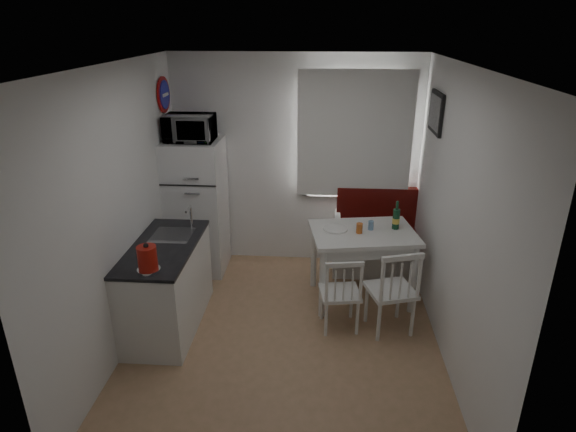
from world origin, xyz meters
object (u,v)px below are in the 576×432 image
microwave (190,128)px  kettle (147,258)px  chair_left (341,287)px  wine_bottle (396,215)px  bench (391,245)px  dining_table (363,239)px  kitchen_counter (167,285)px  chair_right (393,284)px  fridge (197,207)px

microwave → kettle: size_ratio=2.05×
chair_left → kettle: kettle is taller
kettle → wine_bottle: size_ratio=0.85×
microwave → chair_left: bearing=-35.1°
bench → dining_table: bearing=-120.3°
chair_left → dining_table: bearing=60.3°
kitchen_counter → microwave: bearing=89.1°
bench → microwave: 2.80m
dining_table → microwave: (-1.97, 0.55, 1.06)m
chair_right → microwave: (-2.22, 1.22, 1.22)m
kettle → chair_left: bearing=17.2°
bench → dining_table: bench is taller
bench → dining_table: 0.92m
dining_table → chair_left: 0.74m
microwave → wine_bottle: bearing=-11.0°
bench → microwave: (-2.39, -0.16, 1.46)m
wine_bottle → chair_right: bearing=-97.4°
dining_table → wine_bottle: size_ratio=3.88×
chair_left → fridge: 2.15m
fridge → kettle: fridge is taller
dining_table → chair_right: chair_right is taller
chair_left → microwave: 2.46m
kitchen_counter → dining_table: (1.99, 0.64, 0.28)m
fridge → microwave: 0.98m
kettle → bench: bearing=38.8°
bench → chair_left: (-0.67, -1.37, 0.17)m
dining_table → wine_bottle: wine_bottle is taller
bench → kettle: bearing=-141.2°
chair_left → wine_bottle: size_ratio=1.41×
kitchen_counter → fridge: fridge is taller
dining_table → kettle: (-1.94, -1.18, 0.30)m
bench → fridge: bearing=-177.3°
microwave → kitchen_counter: bearing=-90.9°
kitchen_counter → kettle: bearing=-84.7°
microwave → dining_table: bearing=-15.6°
chair_left → chair_right: chair_right is taller
chair_left → fridge: bearing=135.0°
chair_right → fridge: (-2.22, 1.27, 0.25)m
wine_bottle → kettle: bearing=-150.8°
bench → chair_right: (-0.17, -1.38, 0.23)m
dining_table → chair_right: bearing=-78.8°
microwave → wine_bottle: size_ratio=1.75×
microwave → fridge: bearing=90.0°
kitchen_counter → microwave: size_ratio=2.41×
kitchen_counter → bench: bearing=29.4°
chair_right → chair_left: bearing=162.1°
chair_right → kitchen_counter: bearing=162.7°
chair_right → kettle: 2.29m
kitchen_counter → fridge: bearing=89.1°
kitchen_counter → kettle: 0.79m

